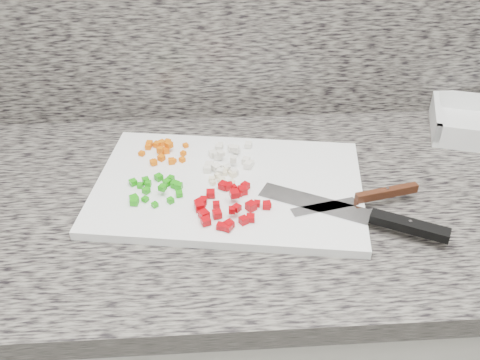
# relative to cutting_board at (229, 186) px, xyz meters

# --- Properties ---
(cabinet) EXTENTS (3.92, 0.62, 0.86)m
(cabinet) POSITION_rel_cutting_board_xyz_m (0.09, -0.01, -0.48)
(cabinet) COLOR beige
(cabinet) RESTS_ON ground
(countertop) EXTENTS (3.96, 0.64, 0.04)m
(countertop) POSITION_rel_cutting_board_xyz_m (0.09, -0.01, -0.03)
(countertop) COLOR slate
(countertop) RESTS_ON cabinet
(cutting_board) EXTENTS (0.54, 0.40, 0.02)m
(cutting_board) POSITION_rel_cutting_board_xyz_m (0.00, 0.00, 0.00)
(cutting_board) COLOR white
(cutting_board) RESTS_ON countertop
(carrot_pile) EXTENTS (0.10, 0.09, 0.02)m
(carrot_pile) POSITION_rel_cutting_board_xyz_m (-0.13, 0.11, 0.01)
(carrot_pile) COLOR #E16104
(carrot_pile) RESTS_ON cutting_board
(onion_pile) EXTENTS (0.10, 0.11, 0.02)m
(onion_pile) POSITION_rel_cutting_board_xyz_m (-0.00, 0.07, 0.02)
(onion_pile) COLOR silver
(onion_pile) RESTS_ON cutting_board
(green_pepper_pile) EXTENTS (0.10, 0.10, 0.02)m
(green_pepper_pile) POSITION_rel_cutting_board_xyz_m (-0.13, -0.02, 0.01)
(green_pepper_pile) COLOR #1A970D
(green_pepper_pile) RESTS_ON cutting_board
(red_pepper_pile) EXTENTS (0.13, 0.14, 0.02)m
(red_pepper_pile) POSITION_rel_cutting_board_xyz_m (-0.01, -0.08, 0.02)
(red_pepper_pile) COLOR #A20208
(red_pepper_pile) RESTS_ON cutting_board
(garlic_pile) EXTENTS (0.05, 0.05, 0.01)m
(garlic_pile) POSITION_rel_cutting_board_xyz_m (-0.01, 0.01, 0.01)
(garlic_pile) COLOR beige
(garlic_pile) RESTS_ON cutting_board
(chef_knife) EXTENTS (0.30, 0.19, 0.02)m
(chef_knife) POSITION_rel_cutting_board_xyz_m (0.24, -0.12, 0.01)
(chef_knife) COLOR silver
(chef_knife) RESTS_ON cutting_board
(paring_knife) EXTENTS (0.24, 0.07, 0.02)m
(paring_knife) POSITION_rel_cutting_board_xyz_m (0.25, -0.07, 0.01)
(paring_knife) COLOR silver
(paring_knife) RESTS_ON cutting_board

